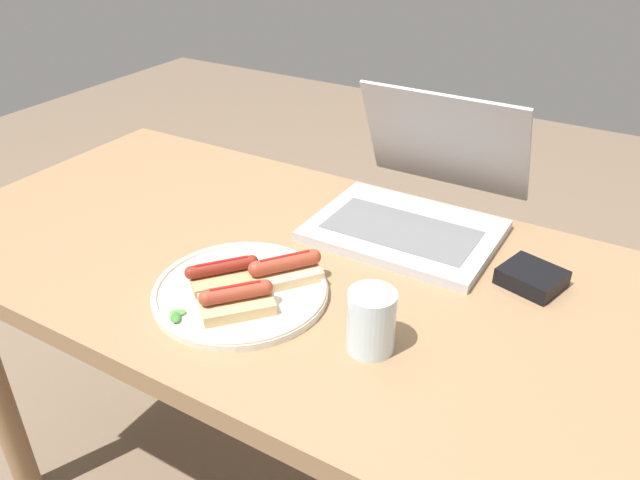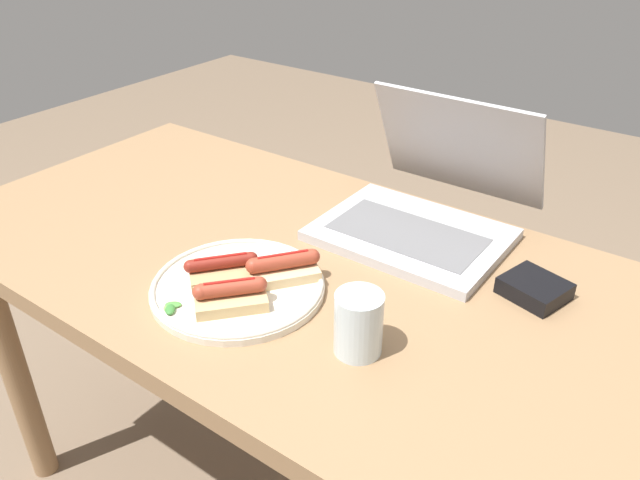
{
  "view_description": "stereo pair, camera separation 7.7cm",
  "coord_description": "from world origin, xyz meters",
  "px_view_note": "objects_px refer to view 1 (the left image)",
  "views": [
    {
      "loc": [
        0.51,
        -0.74,
        1.28
      ],
      "look_at": [
        0.07,
        -0.01,
        0.77
      ],
      "focal_mm": 35.0,
      "sensor_mm": 36.0,
      "label": 1
    },
    {
      "loc": [
        0.58,
        -0.7,
        1.28
      ],
      "look_at": [
        0.07,
        -0.01,
        0.77
      ],
      "focal_mm": 35.0,
      "sensor_mm": 36.0,
      "label": 2
    }
  ],
  "objects_px": {
    "laptop": "(416,204)",
    "external_drive": "(532,277)",
    "drinking_glass": "(371,321)",
    "plate": "(242,291)"
  },
  "relations": [
    {
      "from": "laptop",
      "to": "external_drive",
      "type": "height_order",
      "value": "laptop"
    },
    {
      "from": "drinking_glass",
      "to": "external_drive",
      "type": "distance_m",
      "value": 0.31
    },
    {
      "from": "laptop",
      "to": "drinking_glass",
      "type": "height_order",
      "value": "laptop"
    },
    {
      "from": "plate",
      "to": "drinking_glass",
      "type": "relative_size",
      "value": 2.98
    },
    {
      "from": "laptop",
      "to": "plate",
      "type": "bearing_deg",
      "value": -111.7
    },
    {
      "from": "plate",
      "to": "drinking_glass",
      "type": "height_order",
      "value": "drinking_glass"
    },
    {
      "from": "plate",
      "to": "external_drive",
      "type": "height_order",
      "value": "external_drive"
    },
    {
      "from": "laptop",
      "to": "external_drive",
      "type": "bearing_deg",
      "value": -20.78
    },
    {
      "from": "laptop",
      "to": "plate",
      "type": "height_order",
      "value": "laptop"
    },
    {
      "from": "plate",
      "to": "external_drive",
      "type": "bearing_deg",
      "value": 34.45
    }
  ]
}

